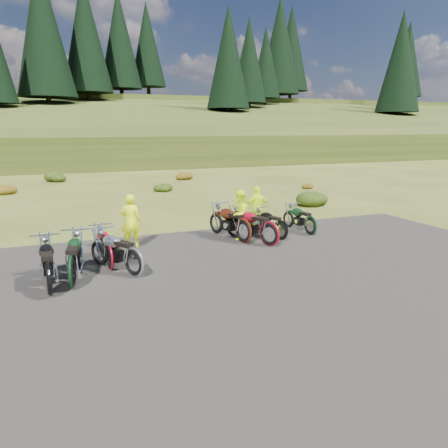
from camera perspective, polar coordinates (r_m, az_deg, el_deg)
name	(u,v)px	position (r m, az deg, el deg)	size (l,w,h in m)	color
ground	(201,266)	(12.33, -3.02, -5.47)	(300.00, 300.00, 0.00)	#424A18
gravel_pad	(228,290)	(10.56, 0.54, -8.60)	(20.00, 12.00, 0.04)	black
hill_slope	(78,156)	(61.34, -18.50, 8.39)	(300.00, 46.00, 3.00)	#2C3D14
hill_plateau	(62,142)	(121.22, -20.38, 10.02)	(300.00, 90.00, 9.17)	#2C3D14
conifer_22	(42,27)	(68.35, -22.62, 22.62)	(7.92, 7.92, 20.00)	black
conifer_23	(85,34)	(74.67, -17.67, 22.58)	(7.48, 7.48, 19.00)	black
conifer_24	(119,39)	(81.40, -13.52, 22.42)	(7.04, 7.04, 18.00)	black
conifer_25	(147,45)	(88.40, -10.02, 22.08)	(6.60, 6.60, 17.00)	black
conifer_26	(228,57)	(65.70, 0.57, 20.96)	(6.16, 6.16, 16.00)	black
conifer_27	(249,60)	(73.62, 3.29, 20.58)	(5.72, 5.72, 15.00)	black
conifer_28	(266,63)	(81.67, 5.46, 20.24)	(5.28, 5.28, 14.00)	black
conifer_29	(280,45)	(90.32, 7.30, 22.16)	(7.92, 7.92, 20.00)	black
conifer_30	(291,48)	(98.49, 8.78, 21.72)	(7.48, 7.48, 19.00)	black
conifer_31	(400,62)	(81.23, 22.06, 19.05)	(7.04, 7.04, 18.00)	black
conifer_32	(402,64)	(89.73, 22.25, 18.79)	(6.60, 6.60, 17.00)	black
conifer_33	(404,66)	(98.23, 22.41, 18.56)	(6.16, 6.16, 16.00)	black
conifer_34	(405,67)	(106.74, 22.55, 18.38)	(5.72, 5.72, 15.00)	black
conifer_35	(406,69)	(115.24, 22.66, 18.22)	(5.28, 5.28, 14.00)	black
conifer_36	(408,59)	(124.05, 22.87, 19.23)	(7.92, 7.92, 20.00)	black
shrub_2	(4,188)	(28.02, -26.75, 4.21)	(1.30, 1.30, 0.77)	brown
shrub_3	(56,175)	(33.18, -21.06, 5.96)	(1.56, 1.56, 0.92)	#1E340D
shrub_4	(129,205)	(20.89, -12.29, 2.41)	(0.77, 0.77, 0.45)	brown
shrub_5	(162,186)	(26.59, -8.07, 4.88)	(1.03, 1.03, 0.61)	#1E340D
shrub_6	(183,174)	(32.41, -5.35, 6.46)	(1.30, 1.30, 0.77)	brown
shrub_7	(313,196)	(22.09, 11.56, 3.60)	(1.56, 1.56, 0.92)	#1E340D
shrub_8	(305,185)	(28.09, 10.58, 5.04)	(0.77, 0.77, 0.45)	brown
motorcycle_0	(51,296)	(10.94, -21.69, -8.76)	(2.26, 0.75, 1.19)	black
motorcycle_1	(111,271)	(12.30, -14.59, -5.90)	(2.04, 0.68, 1.07)	#A00B1D
motorcycle_2	(73,289)	(11.22, -19.11, -8.03)	(2.28, 0.76, 1.20)	black
motorcycle_3	(134,277)	(11.63, -11.62, -6.84)	(2.19, 0.73, 1.14)	#B2B3B7
motorcycle_4	(243,244)	(14.61, 2.55, -2.57)	(2.32, 0.77, 1.22)	#49190C
motorcycle_5	(281,241)	(15.10, 7.39, -2.16)	(1.91, 0.64, 1.00)	black
motorcycle_6	(269,247)	(14.29, 5.91, -2.97)	(2.29, 0.76, 1.20)	maroon
motorcycle_7	(310,236)	(15.96, 11.17, -1.49)	(1.92, 0.64, 1.01)	black
person_middle	(131,222)	(14.16, -12.07, 0.27)	(0.63, 0.41, 1.73)	#DDFF0D
person_right_a	(240,216)	(14.90, 2.04, 1.10)	(0.83, 0.64, 1.70)	#DDFF0D
person_right_b	(257,209)	(16.36, 4.35, 2.01)	(0.97, 0.40, 1.65)	#DDFF0D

